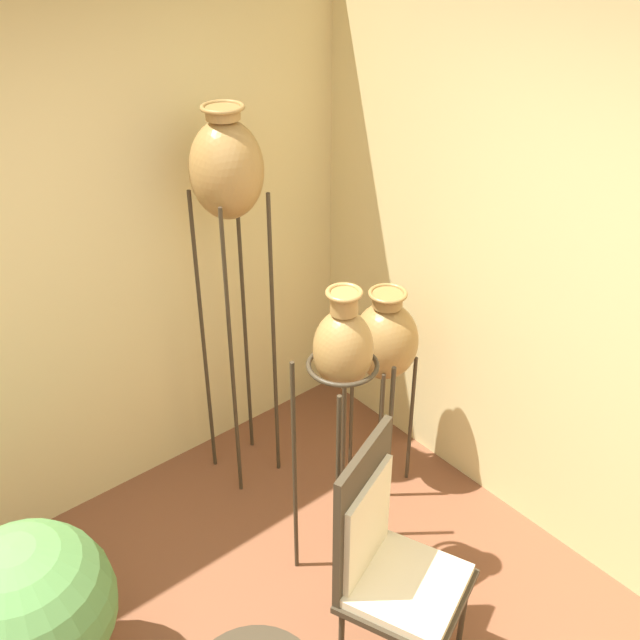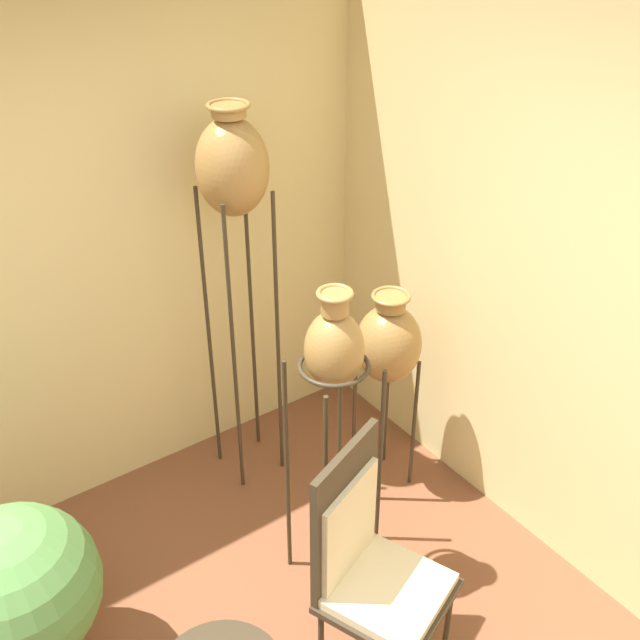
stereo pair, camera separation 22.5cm
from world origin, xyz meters
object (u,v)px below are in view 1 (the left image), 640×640
at_px(vase_stand_tall, 227,178).
at_px(vase_stand_short, 385,342).
at_px(vase_stand_medium, 343,358).
at_px(potted_plant, 32,614).
at_px(chair, 387,557).

distance_m(vase_stand_tall, vase_stand_short, 1.11).
distance_m(vase_stand_medium, vase_stand_short, 0.77).
bearing_deg(potted_plant, vase_stand_medium, -12.21).
bearing_deg(chair, vase_stand_medium, 48.21).
xyz_separation_m(vase_stand_medium, potted_plant, (-1.31, 0.28, -0.75)).
bearing_deg(potted_plant, vase_stand_tall, 23.20).
xyz_separation_m(vase_stand_medium, vase_stand_short, (0.59, 0.35, -0.34)).
xyz_separation_m(vase_stand_tall, vase_stand_short, (0.52, -0.53, -0.83)).
relative_size(vase_stand_medium, vase_stand_short, 1.31).
relative_size(chair, potted_plant, 1.33).
distance_m(vase_stand_medium, chair, 0.79).
bearing_deg(vase_stand_short, potted_plant, -178.17).
bearing_deg(potted_plant, vase_stand_short, 1.83).
xyz_separation_m(vase_stand_short, potted_plant, (-1.91, -0.06, -0.41)).
xyz_separation_m(chair, potted_plant, (-1.14, 0.76, -0.14)).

